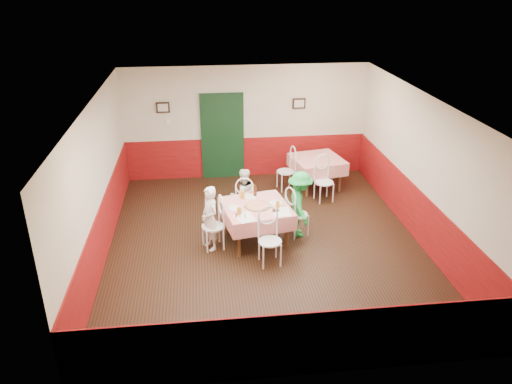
{
  "coord_description": "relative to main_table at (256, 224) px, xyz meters",
  "views": [
    {
      "loc": [
        -1.14,
        -8.38,
        4.9
      ],
      "look_at": [
        -0.16,
        0.08,
        1.05
      ],
      "focal_mm": 35.0,
      "sensor_mm": 36.0,
      "label": 1
    }
  ],
  "objects": [
    {
      "name": "menu_left",
      "position": [
        -0.26,
        -0.46,
        0.39
      ],
      "size": [
        0.41,
        0.47,
        0.0
      ],
      "primitive_type": "cube",
      "rotation": [
        0.0,
        0.0,
        0.32
      ],
      "color": "white",
      "rests_on": "main_table"
    },
    {
      "name": "shaker_a",
      "position": [
        -0.35,
        -0.48,
        0.43
      ],
      "size": [
        0.04,
        0.04,
        0.09
      ],
      "primitive_type": "cylinder",
      "rotation": [
        0.0,
        0.0,
        0.18
      ],
      "color": "silver",
      "rests_on": "main_table"
    },
    {
      "name": "chair_far",
      "position": [
        -0.15,
        0.84,
        0.08
      ],
      "size": [
        0.44,
        0.44,
        0.9
      ],
      "primitive_type": null,
      "rotation": [
        0.0,
        0.0,
        3.1
      ],
      "color": "white",
      "rests_on": "ground"
    },
    {
      "name": "glass_c",
      "position": [
        -0.22,
        0.37,
        0.46
      ],
      "size": [
        0.1,
        0.1,
        0.15
      ],
      "primitive_type": "cylinder",
      "rotation": [
        0.0,
        0.0,
        0.18
      ],
      "color": "#BF7219",
      "rests_on": "main_table"
    },
    {
      "name": "picture_left",
      "position": [
        -1.84,
        3.37,
        1.48
      ],
      "size": [
        0.32,
        0.03,
        0.26
      ],
      "primitive_type": "cube",
      "color": "black",
      "rests_on": "back_wall"
    },
    {
      "name": "chair_left",
      "position": [
        -0.84,
        -0.15,
        0.08
      ],
      "size": [
        0.5,
        0.5,
        0.9
      ],
      "primitive_type": null,
      "rotation": [
        0.0,
        0.0,
        -1.36
      ],
      "color": "white",
      "rests_on": "ground"
    },
    {
      "name": "beer_bottle",
      "position": [
        0.03,
        0.44,
        0.5
      ],
      "size": [
        0.07,
        0.07,
        0.24
      ],
      "primitive_type": "cylinder",
      "rotation": [
        0.0,
        0.0,
        0.18
      ],
      "color": "#381C0A",
      "rests_on": "main_table"
    },
    {
      "name": "left_wall",
      "position": [
        -2.84,
        -0.08,
        1.02
      ],
      "size": [
        0.1,
        7.0,
        2.8
      ],
      "primitive_type": "cube",
      "color": "beige",
      "rests_on": "ground"
    },
    {
      "name": "diner_far",
      "position": [
        -0.16,
        0.89,
        0.21
      ],
      "size": [
        0.66,
        0.56,
        1.17
      ],
      "primitive_type": "imported",
      "rotation": [
        0.0,
        0.0,
        3.38
      ],
      "color": "gray",
      "rests_on": "ground"
    },
    {
      "name": "shaker_c",
      "position": [
        -0.41,
        -0.42,
        0.43
      ],
      "size": [
        0.04,
        0.04,
        0.09
      ],
      "primitive_type": "cylinder",
      "rotation": [
        0.0,
        0.0,
        0.18
      ],
      "color": "#B23319",
      "rests_on": "main_table"
    },
    {
      "name": "wainscot_right",
      "position": [
        3.14,
        -0.08,
        0.12
      ],
      "size": [
        0.03,
        7.0,
        1.0
      ],
      "primitive_type": "cube",
      "color": "maroon",
      "rests_on": "ground"
    },
    {
      "name": "picture_right",
      "position": [
        1.46,
        3.37,
        1.48
      ],
      "size": [
        0.32,
        0.03,
        0.26
      ],
      "primitive_type": "cube",
      "color": "black",
      "rests_on": "back_wall"
    },
    {
      "name": "thermostat",
      "position": [
        -1.74,
        3.37,
        1.12
      ],
      "size": [
        0.1,
        0.03,
        0.1
      ],
      "primitive_type": "cube",
      "color": "white",
      "rests_on": "back_wall"
    },
    {
      "name": "wallet",
      "position": [
        0.34,
        -0.26,
        0.4
      ],
      "size": [
        0.12,
        0.11,
        0.02
      ],
      "primitive_type": "cube",
      "rotation": [
        0.0,
        0.0,
        0.18
      ],
      "color": "black",
      "rests_on": "main_table"
    },
    {
      "name": "main_table",
      "position": [
        0.0,
        0.0,
        0.0
      ],
      "size": [
        1.42,
        1.42,
        0.77
      ],
      "primitive_type": "cube",
      "rotation": [
        0.0,
        0.0,
        0.18
      ],
      "color": "red",
      "rests_on": "ground"
    },
    {
      "name": "diner_left",
      "position": [
        -0.89,
        -0.16,
        0.25
      ],
      "size": [
        0.47,
        0.54,
        1.26
      ],
      "primitive_type": "imported",
      "rotation": [
        0.0,
        0.0,
        -1.13
      ],
      "color": "gray",
      "rests_on": "ground"
    },
    {
      "name": "chair_near",
      "position": [
        0.15,
        -0.84,
        0.08
      ],
      "size": [
        0.46,
        0.46,
        0.9
      ],
      "primitive_type": null,
      "rotation": [
        0.0,
        0.0,
        0.11
      ],
      "color": "white",
      "rests_on": "ground"
    },
    {
      "name": "floor",
      "position": [
        0.16,
        -0.08,
        -0.38
      ],
      "size": [
        7.0,
        7.0,
        0.0
      ],
      "primitive_type": "plane",
      "color": "black",
      "rests_on": "ground"
    },
    {
      "name": "plate_far",
      "position": [
        -0.08,
        0.39,
        0.39
      ],
      "size": [
        0.29,
        0.29,
        0.01
      ],
      "primitive_type": "cylinder",
      "rotation": [
        0.0,
        0.0,
        0.18
      ],
      "color": "white",
      "rests_on": "main_table"
    },
    {
      "name": "pizza",
      "position": [
        0.03,
        -0.02,
        0.4
      ],
      "size": [
        0.55,
        0.55,
        0.03
      ],
      "primitive_type": "cylinder",
      "rotation": [
        0.0,
        0.0,
        0.18
      ],
      "color": "#B74723",
      "rests_on": "main_table"
    },
    {
      "name": "back_wall",
      "position": [
        0.16,
        3.42,
        1.02
      ],
      "size": [
        6.0,
        0.1,
        2.8
      ],
      "primitive_type": "cube",
      "color": "beige",
      "rests_on": "ground"
    },
    {
      "name": "plate_left",
      "position": [
        -0.41,
        -0.08,
        0.39
      ],
      "size": [
        0.29,
        0.29,
        0.01
      ],
      "primitive_type": "cylinder",
      "rotation": [
        0.0,
        0.0,
        0.18
      ],
      "color": "white",
      "rests_on": "main_table"
    },
    {
      "name": "wainscot_left",
      "position": [
        -2.83,
        -0.08,
        0.12
      ],
      "size": [
        0.03,
        7.0,
        1.0
      ],
      "primitive_type": "cube",
      "color": "maroon",
      "rests_on": "ground"
    },
    {
      "name": "glass_b",
      "position": [
        0.4,
        -0.12,
        0.45
      ],
      "size": [
        0.08,
        0.08,
        0.13
      ],
      "primitive_type": "cylinder",
      "rotation": [
        0.0,
        0.0,
        0.18
      ],
      "color": "#BF7219",
      "rests_on": "main_table"
    },
    {
      "name": "shaker_b",
      "position": [
        -0.25,
        -0.49,
        0.43
      ],
      "size": [
        0.04,
        0.04,
        0.09
      ],
      "primitive_type": "cylinder",
      "rotation": [
        0.0,
        0.0,
        0.18
      ],
      "color": "silver",
      "rests_on": "main_table"
    },
    {
      "name": "menu_right",
      "position": [
        0.45,
        -0.31,
        0.39
      ],
      "size": [
        0.31,
        0.41,
        0.0
      ],
      "primitive_type": "cube",
      "rotation": [
        0.0,
        0.0,
        -0.03
      ],
      "color": "white",
      "rests_on": "main_table"
    },
    {
      "name": "chair_second_a",
      "position": [
        1.0,
        2.42,
        0.08
      ],
      "size": [
        0.49,
        0.49,
        0.9
      ],
      "primitive_type": null,
      "rotation": [
        0.0,
        0.0,
        -1.38
      ],
      "color": "white",
      "rests_on": "ground"
    },
    {
      "name": "second_table",
      "position": [
        1.75,
        2.42,
        0.0
      ],
      "size": [
        1.31,
        1.31,
        0.77
      ],
      "primitive_type": "cube",
      "rotation": [
        0.0,
        0.0,
        0.19
      ],
      "color": "red",
      "rests_on": "ground"
    },
    {
      "name": "plate_right",
      "position": [
        0.39,
        0.07,
        0.39
      ],
      "size": [
        0.29,
        0.29,
        0.01
      ],
      "primitive_type": "cylinder",
      "rotation": [
        0.0,
        0.0,
        0.18
      ],
      "color": "white",
      "rests_on": "main_table"
    },
    {
      "name": "diner_right",
      "position": [
        0.89,
        0.16,
        0.29
      ],
      "size": [
        0.51,
        0.87,
        1.34
      ],
      "primitive_type": "imported",
      "rotation": [
        0.0,
        0.0,
        1.59
      ],
      "color": "gray",
      "rests_on": "ground"
    },
    {
      "name": "chair_right",
      "position": [
        0.84,
        0.15,
        0.08
      ],
      "size": [
        0.55,
        0.55,
        0.9
      ],
      "primitive_type": null,
      "rotation": [
        0.0,
        0.0,
        1.98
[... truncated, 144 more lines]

